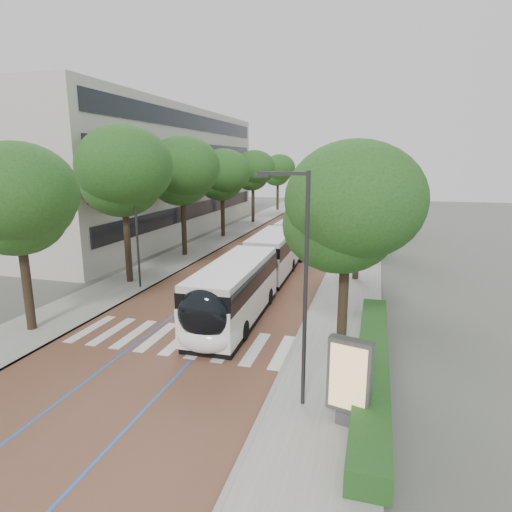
{
  "coord_description": "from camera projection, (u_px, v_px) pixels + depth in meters",
  "views": [
    {
      "loc": [
        8.9,
        -16.39,
        8.43
      ],
      "look_at": [
        1.6,
        9.38,
        2.4
      ],
      "focal_mm": 30.0,
      "sensor_mm": 36.0,
      "label": 1
    }
  ],
  "objects": [
    {
      "name": "lamp_post_left",
      "position": [
        137.0,
        228.0,
        27.83
      ],
      "size": [
        0.14,
        0.14,
        8.0
      ],
      "primitive_type": "cylinder",
      "color": "#2D2D2F",
      "rests_on": "sidewalk_left"
    },
    {
      "name": "sidewalk_right",
      "position": [
        364.0,
        226.0,
        55.15
      ],
      "size": [
        4.0,
        140.0,
        0.12
      ],
      "primitive_type": "cube",
      "color": "gray",
      "rests_on": "ground"
    },
    {
      "name": "trees_left",
      "position": [
        204.0,
        176.0,
        41.66
      ],
      "size": [
        6.34,
        60.41,
        10.11
      ],
      "color": "black",
      "rests_on": "ground"
    },
    {
      "name": "lane_line_right",
      "position": [
        319.0,
        225.0,
        56.72
      ],
      "size": [
        0.12,
        126.0,
        0.01
      ],
      "primitive_type": "cube",
      "color": "blue",
      "rests_on": "road"
    },
    {
      "name": "road",
      "position": [
        307.0,
        224.0,
        57.15
      ],
      "size": [
        11.0,
        140.0,
        0.02
      ],
      "primitive_type": "cube",
      "color": "brown",
      "rests_on": "ground"
    },
    {
      "name": "kerb_right",
      "position": [
        349.0,
        226.0,
        55.65
      ],
      "size": [
        0.2,
        140.0,
        0.14
      ],
      "primitive_type": "cube",
      "color": "gray",
      "rests_on": "ground"
    },
    {
      "name": "ad_panel",
      "position": [
        349.0,
        380.0,
        13.52
      ],
      "size": [
        1.44,
        0.7,
        2.89
      ],
      "rotation": [
        0.0,
        0.0,
        -0.24
      ],
      "color": "#59595B",
      "rests_on": "sidewalk_right"
    },
    {
      "name": "streetlight_far",
      "position": [
        350.0,
        202.0,
        37.44
      ],
      "size": [
        1.82,
        0.2,
        8.0
      ],
      "color": "#2D2D2F",
      "rests_on": "sidewalk_right"
    },
    {
      "name": "lane_line_left",
      "position": [
        295.0,
        224.0,
        57.57
      ],
      "size": [
        0.12,
        126.0,
        0.01
      ],
      "primitive_type": "cube",
      "color": "blue",
      "rests_on": "road"
    },
    {
      "name": "bus_queued_0",
      "position": [
        300.0,
        233.0,
        40.74
      ],
      "size": [
        2.71,
        12.43,
        3.2
      ],
      "rotation": [
        0.0,
        0.0,
        -0.01
      ],
      "color": "white",
      "rests_on": "ground"
    },
    {
      "name": "ground",
      "position": [
        167.0,
        348.0,
        19.61
      ],
      "size": [
        160.0,
        160.0,
        0.0
      ],
      "primitive_type": "plane",
      "color": "#51544C",
      "rests_on": "ground"
    },
    {
      "name": "hedge",
      "position": [
        372.0,
        363.0,
        17.07
      ],
      "size": [
        1.2,
        14.0,
        0.8
      ],
      "primitive_type": "cube",
      "color": "#194919",
      "rests_on": "sidewalk_right"
    },
    {
      "name": "lead_bus",
      "position": [
        254.0,
        274.0,
        26.14
      ],
      "size": [
        2.92,
        18.45,
        3.2
      ],
      "rotation": [
        0.0,
        0.0,
        0.02
      ],
      "color": "black",
      "rests_on": "ground"
    },
    {
      "name": "sidewalk_left",
      "position": [
        253.0,
        222.0,
        59.13
      ],
      "size": [
        4.0,
        140.0,
        0.12
      ],
      "primitive_type": "cube",
      "color": "gray",
      "rests_on": "ground"
    },
    {
      "name": "kerb_left",
      "position": [
        266.0,
        222.0,
        58.63
      ],
      "size": [
        0.2,
        140.0,
        0.14
      ],
      "primitive_type": "cube",
      "color": "gray",
      "rests_on": "ground"
    },
    {
      "name": "zebra_crossing",
      "position": [
        180.0,
        339.0,
        20.49
      ],
      "size": [
        10.55,
        3.6,
        0.01
      ],
      "color": "silver",
      "rests_on": "ground"
    },
    {
      "name": "office_building",
      "position": [
        125.0,
        173.0,
        49.53
      ],
      "size": [
        18.11,
        40.0,
        14.0
      ],
      "color": "beige",
      "rests_on": "ground"
    },
    {
      "name": "bus_queued_1",
      "position": [
        318.0,
        216.0,
        53.49
      ],
      "size": [
        3.13,
        12.51,
        3.2
      ],
      "rotation": [
        0.0,
        0.0,
        0.05
      ],
      "color": "white",
      "rests_on": "ground"
    },
    {
      "name": "streetlight_near",
      "position": [
        300.0,
        273.0,
        13.97
      ],
      "size": [
        1.82,
        0.2,
        8.0
      ],
      "color": "#2D2D2F",
      "rests_on": "sidewalk_right"
    },
    {
      "name": "trees_right",
      "position": [
        363.0,
        190.0,
        35.19
      ],
      "size": [
        5.85,
        47.41,
        8.69
      ],
      "color": "black",
      "rests_on": "ground"
    }
  ]
}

